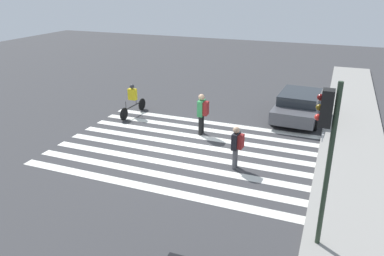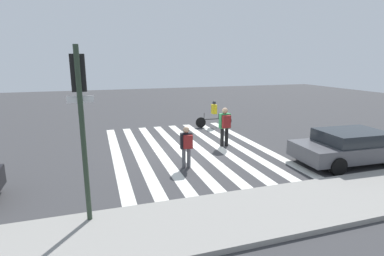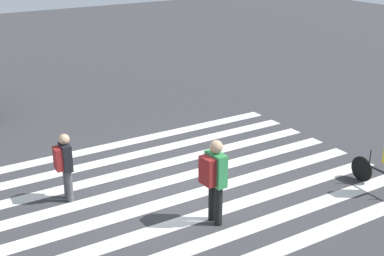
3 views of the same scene
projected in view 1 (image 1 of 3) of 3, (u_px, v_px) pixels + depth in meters
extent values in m
plane|color=#38383A|center=(185.00, 149.00, 14.96)|extent=(60.00, 60.00, 0.00)
cube|color=gray|center=(353.00, 175.00, 12.80)|extent=(36.00, 2.50, 0.14)
cube|color=silver|center=(211.00, 123.00, 17.74)|extent=(0.42, 10.00, 0.01)
cube|color=silver|center=(204.00, 129.00, 16.94)|extent=(0.42, 10.00, 0.01)
cube|color=silver|center=(197.00, 137.00, 16.15)|extent=(0.42, 10.00, 0.01)
cube|color=silver|center=(189.00, 145.00, 15.36)|extent=(0.42, 10.00, 0.01)
cube|color=silver|center=(180.00, 153.00, 14.56)|extent=(0.42, 10.00, 0.01)
cube|color=silver|center=(170.00, 163.00, 13.77)|extent=(0.42, 10.00, 0.01)
cube|color=silver|center=(159.00, 175.00, 12.98)|extent=(0.42, 10.00, 0.01)
cube|color=silver|center=(147.00, 187.00, 12.19)|extent=(0.42, 10.00, 0.01)
cylinder|color=#283828|center=(328.00, 172.00, 8.67)|extent=(0.12, 0.12, 4.29)
cube|color=black|center=(327.00, 108.00, 8.18)|extent=(0.32, 0.26, 0.84)
cube|color=silver|center=(323.00, 134.00, 8.40)|extent=(0.60, 0.02, 0.16)
sphere|color=#590F0F|center=(320.00, 97.00, 8.15)|extent=(0.15, 0.15, 0.15)
sphere|color=#59470F|center=(319.00, 107.00, 8.24)|extent=(0.15, 0.15, 0.15)
sphere|color=red|center=(318.00, 117.00, 8.32)|extent=(0.15, 0.15, 0.15)
cylinder|color=#4C4C51|center=(236.00, 157.00, 13.42)|extent=(0.14, 0.14, 0.75)
cylinder|color=#4C4C51|center=(234.00, 159.00, 13.25)|extent=(0.14, 0.14, 0.75)
cube|color=black|center=(236.00, 141.00, 13.09)|extent=(0.45, 0.24, 0.59)
sphere|color=tan|center=(236.00, 130.00, 12.94)|extent=(0.23, 0.23, 0.23)
cube|color=maroon|center=(241.00, 142.00, 13.04)|extent=(0.34, 0.18, 0.50)
cylinder|color=black|center=(202.00, 124.00, 16.37)|extent=(0.16, 0.16, 0.87)
cylinder|color=black|center=(200.00, 126.00, 16.17)|extent=(0.16, 0.16, 0.87)
cube|color=#338C4C|center=(201.00, 108.00, 15.99)|extent=(0.51, 0.24, 0.69)
sphere|color=tan|center=(201.00, 97.00, 15.81)|extent=(0.27, 0.27, 0.27)
cube|color=maroon|center=(206.00, 108.00, 15.91)|extent=(0.38, 0.19, 0.58)
cylinder|color=black|center=(124.00, 114.00, 17.94)|extent=(0.62, 0.07, 0.62)
cylinder|color=black|center=(142.00, 104.00, 19.36)|extent=(0.62, 0.07, 0.62)
cube|color=black|center=(133.00, 106.00, 18.59)|extent=(1.42, 0.09, 0.04)
cylinder|color=black|center=(136.00, 101.00, 18.78)|extent=(0.03, 0.03, 0.32)
cylinder|color=black|center=(126.00, 106.00, 17.98)|extent=(0.03, 0.03, 0.40)
cube|color=yellow|center=(132.00, 94.00, 18.37)|extent=(0.26, 0.41, 0.55)
sphere|color=#333338|center=(132.00, 86.00, 18.23)|extent=(0.22, 0.22, 0.22)
cube|color=#4C4C51|center=(299.00, 107.00, 18.17)|extent=(4.48, 2.15, 0.58)
cube|color=#23282D|center=(300.00, 97.00, 17.98)|extent=(2.50, 1.90, 0.46)
cylinder|color=black|center=(315.00, 124.00, 16.73)|extent=(0.65, 0.23, 0.64)
cylinder|color=black|center=(273.00, 118.00, 17.46)|extent=(0.65, 0.23, 0.64)
cylinder|color=black|center=(322.00, 106.00, 19.05)|extent=(0.65, 0.23, 0.64)
cylinder|color=black|center=(284.00, 102.00, 19.77)|extent=(0.65, 0.23, 0.64)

